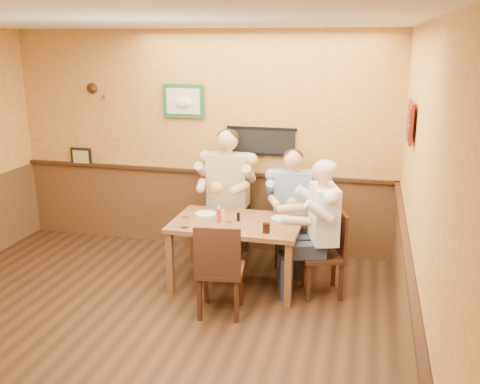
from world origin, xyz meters
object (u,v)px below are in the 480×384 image
object	(u,v)px
chair_right_end	(322,253)
diner_blue_polo	(292,213)
dining_table	(237,229)
water_glass_left	(185,222)
chair_back_left	(228,217)
salt_shaker	(223,213)
chair_back_right	(291,229)
chair_near_side	(221,268)
hot_sauce_bottle	(219,215)
diner_tan_shirt	(228,201)
diner_white_elder	(323,236)
pepper_shaker	(238,217)
cola_tumbler	(266,228)
water_glass_mid	(229,227)

from	to	relation	value
chair_right_end	diner_blue_polo	bearing A→B (deg)	-166.25
dining_table	water_glass_left	xyz separation A→B (m)	(-0.48, -0.32, 0.15)
chair_back_left	salt_shaker	distance (m)	0.75
chair_back_right	diner_blue_polo	distance (m)	0.19
chair_back_right	chair_near_side	bearing A→B (deg)	-117.65
chair_back_left	hot_sauce_bottle	bearing A→B (deg)	-80.96
diner_tan_shirt	dining_table	bearing A→B (deg)	-68.07
diner_white_elder	dining_table	bearing A→B (deg)	-107.40
chair_near_side	water_glass_left	xyz separation A→B (m)	(-0.49, 0.35, 0.32)
chair_right_end	diner_blue_polo	world-z (taller)	diner_blue_polo
chair_right_end	water_glass_left	world-z (taller)	chair_right_end
hot_sauce_bottle	chair_near_side	bearing A→B (deg)	-72.83
salt_shaker	pepper_shaker	xyz separation A→B (m)	(0.20, -0.09, 0.00)
chair_back_left	chair_back_right	world-z (taller)	chair_back_left
chair_right_end	cola_tumbler	distance (m)	0.71
chair_back_left	pepper_shaker	distance (m)	0.88
chair_back_right	chair_right_end	xyz separation A→B (m)	(0.45, -0.74, 0.02)
chair_back_left	water_glass_left	world-z (taller)	chair_back_left
dining_table	salt_shaker	bearing A→B (deg)	150.15
diner_tan_shirt	pepper_shaker	world-z (taller)	diner_tan_shirt
diner_tan_shirt	water_glass_left	size ratio (longest dim) A/B	12.36
dining_table	chair_near_side	bearing A→B (deg)	-89.66
diner_blue_polo	hot_sauce_bottle	xyz separation A→B (m)	(-0.68, -0.82, 0.19)
chair_back_left	chair_right_end	world-z (taller)	chair_back_left
water_glass_left	pepper_shaker	distance (m)	0.60
cola_tumbler	hot_sauce_bottle	distance (m)	0.60
diner_tan_shirt	pepper_shaker	xyz separation A→B (m)	(0.32, -0.77, 0.06)
diner_tan_shirt	salt_shaker	bearing A→B (deg)	-79.31
cola_tumbler	chair_near_side	bearing A→B (deg)	-133.98
chair_near_side	cola_tumbler	size ratio (longest dim) A/B	9.62
chair_right_end	chair_back_left	bearing A→B (deg)	-139.44
chair_back_left	pepper_shaker	bearing A→B (deg)	-66.76
chair_near_side	water_glass_mid	bearing A→B (deg)	-97.94
dining_table	chair_back_left	distance (m)	0.86
chair_near_side	hot_sauce_bottle	world-z (taller)	chair_near_side
diner_white_elder	cola_tumbler	bearing A→B (deg)	-81.16
chair_right_end	pepper_shaker	bearing A→B (deg)	-108.39
chair_back_right	pepper_shaker	size ratio (longest dim) A/B	9.59
cola_tumbler	hot_sauce_bottle	world-z (taller)	hot_sauce_bottle
diner_white_elder	hot_sauce_bottle	world-z (taller)	diner_white_elder
hot_sauce_bottle	diner_blue_polo	bearing A→B (deg)	50.47
chair_right_end	diner_tan_shirt	distance (m)	1.50
chair_back_left	chair_right_end	size ratio (longest dim) A/B	1.10
chair_back_right	diner_white_elder	size ratio (longest dim) A/B	0.68
diner_tan_shirt	pepper_shaker	bearing A→B (deg)	-66.76
chair_near_side	salt_shaker	size ratio (longest dim) A/B	11.21
water_glass_mid	cola_tumbler	bearing A→B (deg)	11.23
chair_back_right	chair_right_end	world-z (taller)	chair_right_end
dining_table	pepper_shaker	bearing A→B (deg)	48.56
chair_near_side	salt_shaker	bearing A→B (deg)	-83.53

